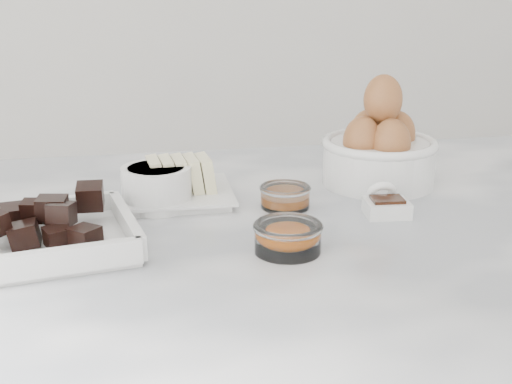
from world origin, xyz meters
The scene contains 8 objects.
marble_slab centered at (0.00, 0.00, 0.92)m, with size 1.20×0.80×0.04m, color white.
chocolate_dish centered at (-0.25, -0.02, 0.96)m, with size 0.27×0.22×0.06m.
butter_plate centered at (-0.07, 0.14, 0.96)m, with size 0.15×0.15×0.06m.
sugar_ramekin centered at (-0.10, 0.11, 0.97)m, with size 0.09×0.09×0.06m.
egg_bowl centered at (0.23, 0.16, 0.99)m, with size 0.17×0.17×0.16m.
honey_bowl centered at (0.07, 0.08, 0.96)m, with size 0.07×0.07×0.03m.
zest_bowl centered at (0.04, -0.07, 0.96)m, with size 0.08×0.08×0.03m.
vanilla_spoon centered at (0.19, 0.03, 0.95)m, with size 0.06×0.07×0.04m.
Camera 1 is at (-0.14, -0.81, 1.26)m, focal length 50.00 mm.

